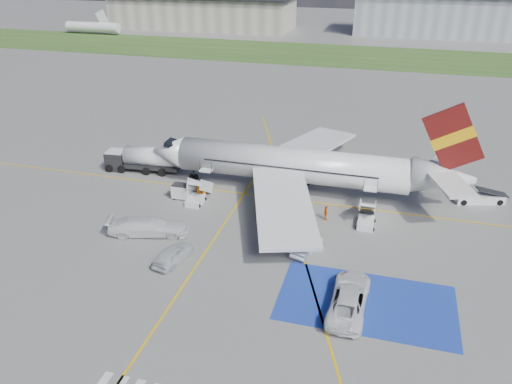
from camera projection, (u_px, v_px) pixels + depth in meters
ground at (259, 257)px, 45.75m from camera, size 400.00×400.00×0.00m
grass_strip at (356, 56)px, 127.70m from camera, size 400.00×30.00×0.01m
taxiway_line_main at (287, 199)px, 56.10m from camera, size 120.00×0.20×0.01m
taxiway_line_cross at (162, 317)px, 38.32m from camera, size 0.20×60.00×0.01m
taxiway_line_diag at (287, 199)px, 56.10m from camera, size 20.71×56.45×0.01m
staging_box at (366, 302)px, 39.91m from camera, size 14.00×8.00×0.01m
terminal_west at (203, 12)px, 168.82m from camera, size 60.00×22.00×10.00m
terminal_centre at (435, 15)px, 154.75m from camera, size 48.00×18.00×12.00m
airliner at (305, 166)px, 55.96m from camera, size 36.81×32.95×11.92m
airstairs_fwd at (197, 197)px, 55.26m from camera, size 1.90×5.20×3.60m
airstairs_aft at (366, 219)px, 50.83m from camera, size 1.90×5.20×3.60m
fuel_tanker at (144, 161)px, 62.49m from camera, size 9.64×3.44×3.22m
gpu_cart at (182, 192)px, 55.93m from camera, size 2.10×1.38×1.73m
belt_loader at (479, 198)px, 55.34m from camera, size 5.90×3.32×1.70m
car_silver_a at (173, 254)px, 44.71m from camera, size 2.76×4.84×1.55m
car_silver_b at (307, 246)px, 46.16m from camera, size 2.54×4.47×1.39m
van_white_a at (349, 295)px, 38.93m from camera, size 2.95×6.09×2.25m
van_white_b at (148, 224)px, 48.82m from camera, size 6.38×3.83×2.34m
crew_fwd at (199, 191)px, 55.84m from camera, size 0.77×0.78×1.81m
crew_nose at (203, 192)px, 55.67m from camera, size 0.77×0.95×1.83m
crew_aft at (326, 213)px, 51.55m from camera, size 0.66×1.01×1.60m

